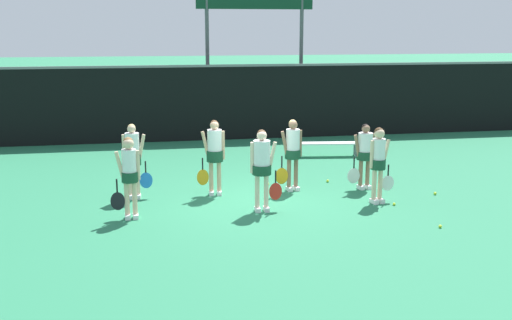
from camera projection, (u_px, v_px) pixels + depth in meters
ground_plane at (257, 201)px, 13.60m from camera, size 140.00×140.00×0.00m
fence_windscreen at (217, 102)px, 20.67m from camera, size 60.00×0.08×2.61m
scoreboard at (255, 8)px, 21.65m from camera, size 4.28×0.15×5.72m
bench_courtside at (327, 144)px, 18.23m from camera, size 2.20×0.63×0.42m
player_0 at (129, 171)px, 12.16m from camera, size 0.62×0.33×1.70m
player_1 at (262, 163)px, 12.64m from camera, size 0.68×0.41×1.77m
player_2 at (379, 159)px, 13.25m from camera, size 0.62×0.34×1.71m
player_3 at (133, 155)px, 13.62m from camera, size 0.65×0.37×1.73m
player_4 at (214, 151)px, 13.91m from camera, size 0.66×0.39×1.77m
player_5 at (292, 149)px, 14.29m from camera, size 0.66×0.38×1.72m
player_6 at (365, 151)px, 14.44m from camera, size 0.68×0.40×1.60m
tennis_ball_0 at (328, 181)px, 15.23m from camera, size 0.07×0.07×0.07m
tennis_ball_1 at (394, 204)px, 13.25m from camera, size 0.06×0.06×0.06m
tennis_ball_2 at (268, 184)px, 14.95m from camera, size 0.06×0.06×0.06m
tennis_ball_3 at (435, 193)px, 14.08m from camera, size 0.07×0.07×0.07m
tennis_ball_4 at (440, 226)px, 11.77m from camera, size 0.07×0.07×0.07m
tennis_ball_5 at (128, 191)px, 14.31m from camera, size 0.07×0.07×0.07m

